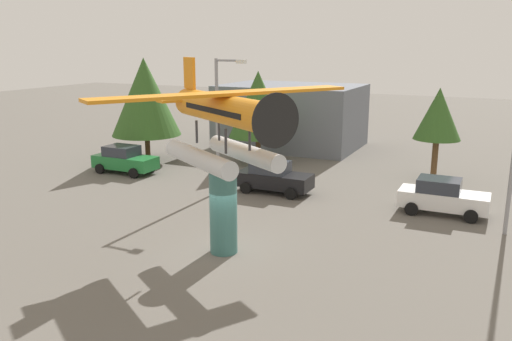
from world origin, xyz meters
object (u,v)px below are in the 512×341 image
at_px(car_mid_black, 273,177).
at_px(tree_east, 258,104).
at_px(streetlight_primary, 220,116).
at_px(car_near_green, 124,159).
at_px(storefront_building, 291,116).
at_px(tree_west, 145,97).
at_px(display_pedestal, 223,209).
at_px(tree_center_back, 438,114).
at_px(car_far_white, 442,196).
at_px(floatplane_monument, 224,122).

xyz_separation_m(car_mid_black, tree_east, (-3.91, 6.27, 3.25)).
bearing_deg(streetlight_primary, car_mid_black, 26.95).
height_order(car_near_green, car_mid_black, same).
bearing_deg(storefront_building, tree_west, -126.30).
relative_size(car_near_green, streetlight_primary, 0.57).
bearing_deg(car_near_green, storefront_building, 64.45).
distance_m(display_pedestal, car_mid_black, 9.01).
bearing_deg(tree_center_back, storefront_building, 151.03).
bearing_deg(car_near_green, car_far_white, 0.09).
relative_size(car_far_white, tree_center_back, 0.74).
bearing_deg(tree_west, streetlight_primary, -29.25).
bearing_deg(display_pedestal, car_far_white, 50.54).
xyz_separation_m(display_pedestal, car_mid_black, (-1.69, 8.80, -0.93)).
relative_size(floatplane_monument, car_far_white, 2.23).
bearing_deg(floatplane_monument, display_pedestal, -180.00).
bearing_deg(car_far_white, storefront_building, 135.25).
distance_m(car_mid_black, streetlight_primary, 4.51).
height_order(streetlight_primary, tree_east, streetlight_primary).
bearing_deg(car_near_green, floatplane_monument, -35.90).
bearing_deg(tree_center_back, tree_east, -178.69).
distance_m(car_mid_black, storefront_building, 13.95).
bearing_deg(storefront_building, tree_center_back, -28.97).
bearing_deg(car_near_green, streetlight_primary, -9.77).
bearing_deg(storefront_building, car_near_green, -115.55).
xyz_separation_m(streetlight_primary, storefront_building, (-1.64, 14.52, -1.86)).
bearing_deg(tree_east, display_pedestal, -69.63).
distance_m(car_mid_black, tree_east, 8.07).
bearing_deg(storefront_building, floatplane_monument, -74.71).
xyz_separation_m(display_pedestal, car_far_white, (7.31, 8.88, -0.93)).
height_order(floatplane_monument, tree_center_back, floatplane_monument).
bearing_deg(car_mid_black, tree_center_back, 40.00).
bearing_deg(floatplane_monument, tree_center_back, 101.36).
bearing_deg(display_pedestal, car_near_green, 144.07).
bearing_deg(floatplane_monument, car_near_green, 176.71).
relative_size(car_near_green, car_mid_black, 1.00).
distance_m(floatplane_monument, car_mid_black, 10.07).
distance_m(display_pedestal, floatplane_monument, 3.48).
bearing_deg(car_mid_black, car_far_white, 0.48).
distance_m(display_pedestal, storefront_building, 22.79).
relative_size(display_pedestal, car_far_white, 0.86).
distance_m(car_far_white, streetlight_primary, 12.17).
distance_m(car_far_white, tree_east, 14.68).
bearing_deg(car_near_green, tree_west, 102.66).
relative_size(car_near_green, storefront_building, 0.39).
relative_size(tree_west, tree_center_back, 1.28).
height_order(car_mid_black, tree_center_back, tree_center_back).
relative_size(streetlight_primary, tree_west, 1.02).
height_order(car_mid_black, storefront_building, storefront_building).
bearing_deg(streetlight_primary, car_near_green, 170.23).
relative_size(car_near_green, car_far_white, 1.00).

